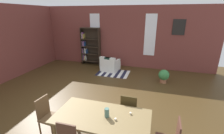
{
  "coord_description": "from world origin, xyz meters",
  "views": [
    {
      "loc": [
        1.82,
        -3.91,
        2.74
      ],
      "look_at": [
        0.32,
        1.25,
        0.89
      ],
      "focal_mm": 24.92,
      "sensor_mm": 36.0,
      "label": 1
    }
  ],
  "objects_px": {
    "dining_chair_head_left": "(48,115)",
    "bookshelf_tall": "(90,46)",
    "armchair_white": "(110,65)",
    "dining_table": "(102,119)",
    "dining_chair_far_right": "(129,110)",
    "potted_plant_by_shelf": "(164,76)",
    "vase_on_table": "(107,113)"
  },
  "relations": [
    {
      "from": "vase_on_table",
      "to": "bookshelf_tall",
      "type": "height_order",
      "value": "bookshelf_tall"
    },
    {
      "from": "dining_chair_head_left",
      "to": "bookshelf_tall",
      "type": "bearing_deg",
      "value": 103.63
    },
    {
      "from": "potted_plant_by_shelf",
      "to": "vase_on_table",
      "type": "bearing_deg",
      "value": -107.76
    },
    {
      "from": "vase_on_table",
      "to": "dining_chair_far_right",
      "type": "height_order",
      "value": "vase_on_table"
    },
    {
      "from": "vase_on_table",
      "to": "potted_plant_by_shelf",
      "type": "bearing_deg",
      "value": 72.24
    },
    {
      "from": "dining_chair_far_right",
      "to": "potted_plant_by_shelf",
      "type": "relative_size",
      "value": 1.71
    },
    {
      "from": "bookshelf_tall",
      "to": "armchair_white",
      "type": "xyz_separation_m",
      "value": [
        1.4,
        -0.71,
        -0.74
      ]
    },
    {
      "from": "armchair_white",
      "to": "dining_table",
      "type": "bearing_deg",
      "value": -75.01
    },
    {
      "from": "armchair_white",
      "to": "potted_plant_by_shelf",
      "type": "bearing_deg",
      "value": -16.9
    },
    {
      "from": "dining_table",
      "to": "armchair_white",
      "type": "xyz_separation_m",
      "value": [
        -1.24,
        4.64,
        -0.42
      ]
    },
    {
      "from": "armchair_white",
      "to": "bookshelf_tall",
      "type": "bearing_deg",
      "value": 153.21
    },
    {
      "from": "vase_on_table",
      "to": "bookshelf_tall",
      "type": "distance_m",
      "value": 6.01
    },
    {
      "from": "vase_on_table",
      "to": "armchair_white",
      "type": "relative_size",
      "value": 0.21
    },
    {
      "from": "vase_on_table",
      "to": "armchair_white",
      "type": "distance_m",
      "value": 4.86
    },
    {
      "from": "dining_table",
      "to": "vase_on_table",
      "type": "bearing_deg",
      "value": -0.0
    },
    {
      "from": "vase_on_table",
      "to": "armchair_white",
      "type": "height_order",
      "value": "vase_on_table"
    },
    {
      "from": "armchair_white",
      "to": "potted_plant_by_shelf",
      "type": "relative_size",
      "value": 1.64
    },
    {
      "from": "vase_on_table",
      "to": "dining_chair_head_left",
      "type": "bearing_deg",
      "value": 179.75
    },
    {
      "from": "dining_table",
      "to": "vase_on_table",
      "type": "height_order",
      "value": "vase_on_table"
    },
    {
      "from": "armchair_white",
      "to": "vase_on_table",
      "type": "bearing_deg",
      "value": -73.79
    },
    {
      "from": "dining_chair_head_left",
      "to": "armchair_white",
      "type": "bearing_deg",
      "value": 88.69
    },
    {
      "from": "dining_chair_far_right",
      "to": "bookshelf_tall",
      "type": "distance_m",
      "value": 5.58
    },
    {
      "from": "dining_chair_head_left",
      "to": "bookshelf_tall",
      "type": "xyz_separation_m",
      "value": [
        -1.29,
        5.34,
        0.51
      ]
    },
    {
      "from": "armchair_white",
      "to": "dining_chair_head_left",
      "type": "bearing_deg",
      "value": -91.31
    },
    {
      "from": "dining_table",
      "to": "vase_on_table",
      "type": "distance_m",
      "value": 0.21
    },
    {
      "from": "dining_table",
      "to": "dining_chair_far_right",
      "type": "xyz_separation_m",
      "value": [
        0.44,
        0.72,
        -0.18
      ]
    },
    {
      "from": "dining_table",
      "to": "dining_chair_head_left",
      "type": "distance_m",
      "value": 1.36
    },
    {
      "from": "dining_chair_far_right",
      "to": "dining_chair_head_left",
      "type": "height_order",
      "value": "same"
    },
    {
      "from": "vase_on_table",
      "to": "bookshelf_tall",
      "type": "xyz_separation_m",
      "value": [
        -2.75,
        5.34,
        0.15
      ]
    },
    {
      "from": "dining_chair_head_left",
      "to": "potted_plant_by_shelf",
      "type": "height_order",
      "value": "dining_chair_head_left"
    },
    {
      "from": "bookshelf_tall",
      "to": "dining_chair_head_left",
      "type": "bearing_deg",
      "value": -76.37
    },
    {
      "from": "dining_table",
      "to": "potted_plant_by_shelf",
      "type": "bearing_deg",
      "value": 70.82
    }
  ]
}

